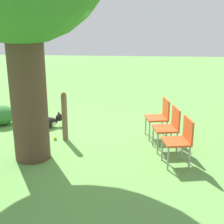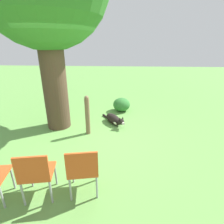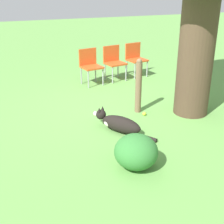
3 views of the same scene
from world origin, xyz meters
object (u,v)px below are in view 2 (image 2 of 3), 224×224
object	(u,v)px
red_chair_0	(83,168)
tennis_ball	(89,128)
fence_post	(87,115)
red_chair_1	(36,172)
dog	(114,120)

from	to	relation	value
red_chair_0	tennis_ball	bearing A→B (deg)	-1.25
fence_post	red_chair_0	bearing A→B (deg)	-170.65
fence_post	red_chair_1	bearing A→B (deg)	171.28
dog	red_chair_1	xyz separation A→B (m)	(-2.69, 0.96, 0.35)
fence_post	tennis_ball	world-z (taller)	fence_post
red_chair_0	fence_post	bearing A→B (deg)	-1.17
red_chair_1	tennis_ball	bearing A→B (deg)	-17.65
red_chair_0	red_chair_1	world-z (taller)	same
dog	red_chair_1	world-z (taller)	red_chair_1
dog	red_chair_0	xyz separation A→B (m)	(-2.56, 0.32, 0.35)
dog	fence_post	xyz separation A→B (m)	(-0.62, 0.64, 0.38)
red_chair_0	dog	bearing A→B (deg)	-17.70
dog	red_chair_0	distance (m)	2.60
fence_post	red_chair_1	size ratio (longest dim) A/B	1.23
dog	red_chair_0	size ratio (longest dim) A/B	1.25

